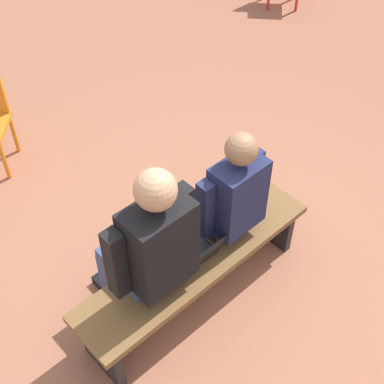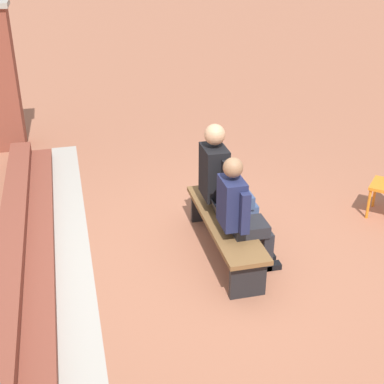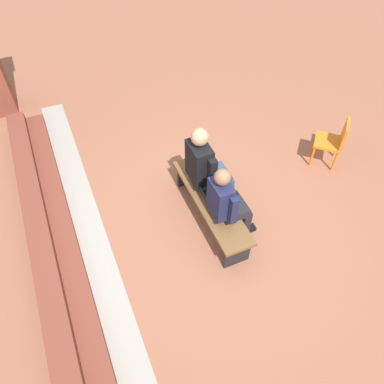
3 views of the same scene
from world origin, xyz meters
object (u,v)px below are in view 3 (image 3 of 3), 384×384
person_student (227,202)px  laptop (210,196)px  person_adult (207,167)px  bench (211,203)px  plastic_chair_by_pillar (334,140)px

person_student → laptop: person_student is taller
person_adult → bench: bearing=167.4°
laptop → plastic_chair_by_pillar: bearing=-82.8°
bench → person_adult: 0.53m
person_student → plastic_chair_by_pillar: size_ratio=1.58×
bench → person_adult: person_adult is taller
person_student → bench: bearing=11.5°
person_student → plastic_chair_by_pillar: (0.64, -2.26, -0.23)m
person_adult → laptop: 0.41m
person_adult → person_student: bearing=179.4°
person_student → laptop: size_ratio=4.13×
person_adult → plastic_chair_by_pillar: size_ratio=1.72×
laptop → person_adult: bearing=-15.4°
laptop → person_student: bearing=-167.2°
person_adult → plastic_chair_by_pillar: (-0.01, -2.25, -0.28)m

